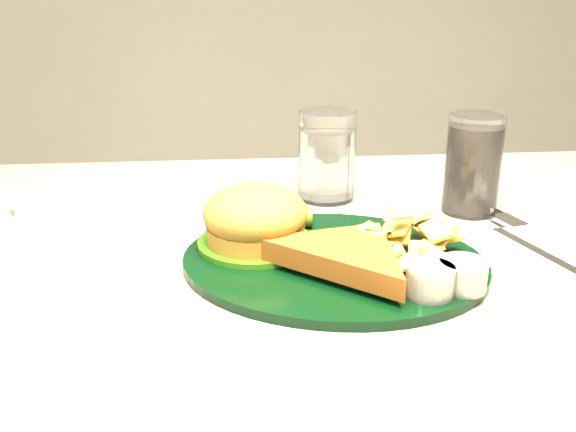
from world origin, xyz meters
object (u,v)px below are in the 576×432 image
(cola_glass, at_px, (473,165))
(fork_napkin, at_px, (535,249))
(water_glass, at_px, (327,156))
(dinner_plate, at_px, (334,235))

(cola_glass, bearing_deg, fork_napkin, -80.12)
(water_glass, bearing_deg, dinner_plate, -96.16)
(dinner_plate, xyz_separation_m, cola_glass, (0.20, 0.15, 0.03))
(fork_napkin, bearing_deg, dinner_plate, 166.17)
(cola_glass, height_order, fork_napkin, cola_glass)
(fork_napkin, bearing_deg, cola_glass, 83.44)
(dinner_plate, relative_size, cola_glass, 2.52)
(water_glass, xyz_separation_m, cola_glass, (0.18, -0.07, 0.00))
(dinner_plate, distance_m, cola_glass, 0.25)
(water_glass, relative_size, fork_napkin, 0.62)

